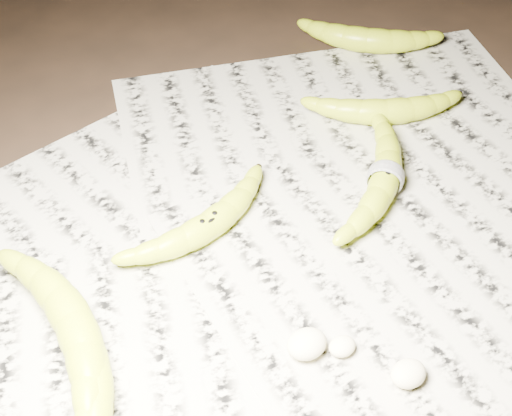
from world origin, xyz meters
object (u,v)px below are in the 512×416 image
banana_center (208,224)px  banana_left_a (93,369)px  banana_left_b (74,322)px  banana_upper_a (386,109)px  banana_taped (386,176)px  banana_upper_b (368,38)px

banana_center → banana_left_a: bearing=-161.2°
banana_left_a → banana_left_b: 0.06m
banana_left_a → banana_upper_a: size_ratio=1.04×
banana_center → banana_upper_a: banana_upper_a is taller
banana_taped → banana_upper_b: size_ratio=1.15×
banana_upper_b → banana_upper_a: bearing=-77.7°
banana_left_a → banana_upper_b: 0.64m
banana_left_a → banana_taped: size_ratio=0.91×
banana_left_b → banana_upper_a: bearing=-75.1°
banana_upper_b → banana_left_b: bearing=-112.9°
banana_left_b → banana_upper_a: banana_left_b is taller
banana_center → banana_upper_a: bearing=-0.8°
banana_left_b → banana_taped: 0.39m
banana_center → banana_taped: 0.22m
banana_left_b → banana_upper_b: bearing=-63.3°
banana_upper_a → banana_center: bearing=-141.1°
banana_left_a → banana_taped: 0.40m
banana_upper_b → banana_taped: bearing=-81.4°
banana_left_a → banana_center: bearing=-45.8°
banana_upper_a → banana_taped: bearing=-100.8°
banana_left_b → banana_center: bearing=-72.0°
banana_taped → banana_upper_a: (0.08, 0.10, 0.00)m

